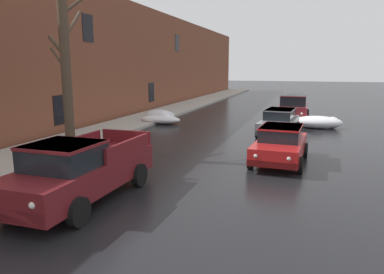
% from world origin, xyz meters
% --- Properties ---
extents(left_sidewalk_slab, '(3.22, 80.00, 0.16)m').
position_xyz_m(left_sidewalk_slab, '(-6.81, 18.00, 0.08)').
color(left_sidewalk_slab, '#A8A399').
rests_on(left_sidewalk_slab, ground).
extents(brick_townhouse_facade, '(0.63, 80.00, 8.44)m').
position_xyz_m(brick_townhouse_facade, '(-8.92, 18.01, 4.22)').
color(brick_townhouse_facade, brown).
rests_on(brick_townhouse_facade, ground).
extents(snow_bank_near_corner_left, '(2.10, 1.05, 0.84)m').
position_xyz_m(snow_bank_near_corner_left, '(-5.35, 21.21, 0.40)').
color(snow_bank_near_corner_left, white).
rests_on(snow_bank_near_corner_left, ground).
extents(snow_bank_along_left_kerb, '(2.89, 1.43, 0.75)m').
position_xyz_m(snow_bank_along_left_kerb, '(4.82, 21.77, 0.37)').
color(snow_bank_along_left_kerb, white).
rests_on(snow_bank_along_left_kerb, ground).
extents(snow_bank_mid_block_left, '(2.72, 1.20, 0.76)m').
position_xyz_m(snow_bank_mid_block_left, '(-5.01, 20.51, 0.30)').
color(snow_bank_mid_block_left, white).
rests_on(snow_bank_mid_block_left, ground).
extents(bare_tree_second_along_sidewalk, '(1.90, 2.01, 6.79)m').
position_xyz_m(bare_tree_second_along_sidewalk, '(-5.22, 11.22, 3.57)').
color(bare_tree_second_along_sidewalk, '#4C3D2D').
rests_on(bare_tree_second_along_sidewalk, ground).
extents(pickup_truck_maroon_approaching_near_lane, '(2.19, 5.27, 1.76)m').
position_xyz_m(pickup_truck_maroon_approaching_near_lane, '(-1.66, 6.71, 0.88)').
color(pickup_truck_maroon_approaching_near_lane, maroon).
rests_on(pickup_truck_maroon_approaching_near_lane, ground).
extents(sedan_red_parked_kerbside_close, '(2.08, 4.14, 1.42)m').
position_xyz_m(sedan_red_parked_kerbside_close, '(3.24, 12.69, 0.75)').
color(sedan_red_parked_kerbside_close, red).
rests_on(sedan_red_parked_kerbside_close, ground).
extents(sedan_grey_parked_kerbside_mid, '(2.14, 4.50, 1.42)m').
position_xyz_m(sedan_grey_parked_kerbside_mid, '(2.72, 18.65, 0.75)').
color(sedan_grey_parked_kerbside_mid, slate).
rests_on(sedan_grey_parked_kerbside_mid, ground).
extents(suv_maroon_parked_far_down_block, '(2.11, 4.78, 1.82)m').
position_xyz_m(suv_maroon_parked_far_down_block, '(3.19, 24.53, 0.99)').
color(suv_maroon_parked_far_down_block, maroon).
rests_on(suv_maroon_parked_far_down_block, ground).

